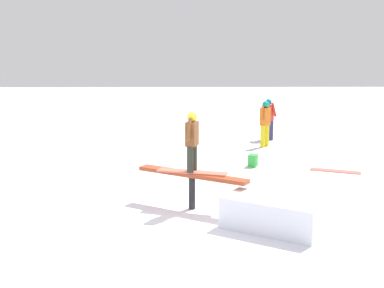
# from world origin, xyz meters

# --- Properties ---
(ground_plane) EXTENTS (60.00, 60.00, 0.00)m
(ground_plane) POSITION_xyz_m (0.00, 0.00, 0.00)
(ground_plane) COLOR white
(rail_feature) EXTENTS (2.27, 1.57, 0.77)m
(rail_feature) POSITION_xyz_m (0.00, 0.00, 0.66)
(rail_feature) COLOR black
(rail_feature) RESTS_ON ground
(snow_kicker_ramp) EXTENTS (2.32, 2.23, 0.60)m
(snow_kicker_ramp) POSITION_xyz_m (-1.64, 1.03, 0.30)
(snow_kicker_ramp) COLOR white
(snow_kicker_ramp) RESTS_ON ground
(main_rider_on_rail) EXTENTS (1.47, 0.72, 1.26)m
(main_rider_on_rail) POSITION_xyz_m (0.00, 0.00, 1.38)
(main_rider_on_rail) COLOR #DE6D53
(main_rider_on_rail) RESTS_ON rail_feature
(bystander_orange) EXTENTS (0.48, 0.53, 1.51)m
(bystander_orange) POSITION_xyz_m (-2.50, -6.64, 0.85)
(bystander_orange) COLOR yellow
(bystander_orange) RESTS_ON ground
(bystander_red) EXTENTS (0.58, 0.43, 1.45)m
(bystander_red) POSITION_xyz_m (-2.79, -7.89, 0.81)
(bystander_red) COLOR navy
(bystander_red) RESTS_ON ground
(loose_snowboard_coral) EXTENTS (1.34, 0.76, 0.02)m
(loose_snowboard_coral) POSITION_xyz_m (-3.89, -3.19, 0.01)
(loose_snowboard_coral) COLOR #E26B5B
(loose_snowboard_coral) RESTS_ON ground
(backpack_on_snow) EXTENTS (0.31, 0.36, 0.34)m
(backpack_on_snow) POSITION_xyz_m (-1.75, -3.79, 0.17)
(backpack_on_snow) COLOR green
(backpack_on_snow) RESTS_ON ground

